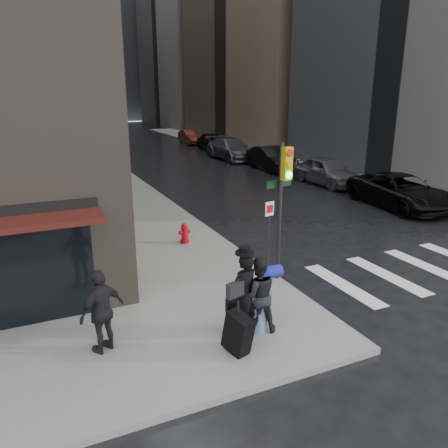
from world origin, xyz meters
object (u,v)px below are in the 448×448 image
Objects in this scene: parked_car_0 at (401,191)px; parked_car_4 at (213,142)px; man_overcoat at (243,301)px; traffic_light at (282,194)px; man_jeans at (257,294)px; parked_car_2 at (271,158)px; fire_hydrant at (185,234)px; parked_car_1 at (327,171)px; parked_car_5 at (191,137)px; man_greycoat at (102,311)px; parked_car_3 at (231,149)px.

parked_car_4 is (0.08, 22.19, 0.03)m from parked_car_0.
man_overcoat is 3.59m from traffic_light.
man_jeans is (0.43, 0.15, -0.00)m from man_overcoat.
man_jeans reaches higher than parked_car_2.
man_overcoat is 6.35m from fire_hydrant.
man_overcoat is 17.43m from parked_car_1.
man_overcoat is 0.44× the size of parked_car_4.
parked_car_0 reaches higher than parked_car_5.
man_overcoat is 2.87× the size of fire_hydrant.
parked_car_5 is (11.85, 34.95, -0.31)m from man_overcoat.
parked_car_4 reaches higher than parked_car_2.
traffic_light is 18.56m from parked_car_2.
parked_car_5 is (0.03, 27.74, -0.06)m from parked_car_0.
parked_car_1 reaches higher than parked_car_0.
parked_car_3 is at bearing -149.89° from man_greycoat.
parked_car_1 reaches higher than parked_car_2.
man_overcoat is at bearing -108.74° from parked_car_4.
parked_car_2 reaches higher than parked_car_5.
parked_car_3 is (8.84, 21.57, -1.75)m from traffic_light.
traffic_light reaches higher than man_greycoat.
man_jeans is at bearing -176.18° from man_overcoat.
parked_car_3 is 11.12m from parked_car_5.
parked_car_0 is at bearing -84.80° from parked_car_2.
man_overcoat is 0.48× the size of parked_car_5.
man_jeans is 0.36× the size of parked_car_2.
man_greycoat is 22.58m from parked_car_2.
man_overcoat reaches higher than parked_car_0.
parked_car_0 is 22.19m from parked_car_4.
parked_car_3 reaches higher than parked_car_5.
man_jeans is 3.22m from man_greycoat.
man_overcoat is 0.44× the size of parked_car_1.
parked_car_3 is at bearing 59.95° from fire_hydrant.
parked_car_3 is (10.69, 23.70, -0.18)m from man_jeans.
fire_hydrant is at bearing -80.41° from man_jeans.
parked_car_0 is (9.54, 4.92, -1.82)m from traffic_light.
man_jeans reaches higher than parked_car_3.
fire_hydrant is (0.52, 6.10, -0.54)m from man_jeans.
fire_hydrant is at bearing -112.02° from parked_car_4.
man_overcoat is 0.36× the size of parked_car_3.
parked_car_5 is (10.90, 28.69, 0.23)m from fire_hydrant.
parked_car_3 is at bearing 92.89° from parked_car_1.
man_jeans is 0.30× the size of parked_car_3.
fire_hydrant is at bearing -107.71° from parked_car_5.
parked_car_4 is at bearing -86.33° from parked_car_5.
traffic_light is at bearing -106.23° from parked_car_4.
parked_car_1 is at bearing 36.90° from traffic_light.
fire_hydrant is at bearing 98.01° from traffic_light.
parked_car_1 is (14.61, 12.00, -0.22)m from man_greycoat.
man_greycoat reaches higher than fire_hydrant.
fire_hydrant is (3.67, 5.50, -0.55)m from man_greycoat.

